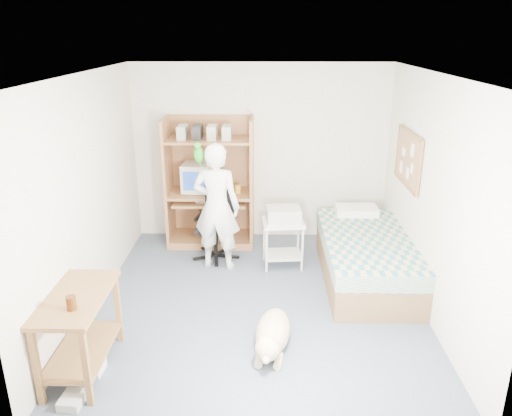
# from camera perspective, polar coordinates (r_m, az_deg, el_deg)

# --- Properties ---
(floor) EXTENTS (4.00, 4.00, 0.00)m
(floor) POSITION_cam_1_polar(r_m,az_deg,el_deg) (5.72, 0.28, -10.75)
(floor) COLOR #424D5A
(floor) RESTS_ON ground
(wall_back) EXTENTS (3.60, 0.02, 2.50)m
(wall_back) POSITION_cam_1_polar(r_m,az_deg,el_deg) (7.13, 0.54, 6.29)
(wall_back) COLOR silver
(wall_back) RESTS_ON floor
(wall_right) EXTENTS (0.02, 4.00, 2.50)m
(wall_right) POSITION_cam_1_polar(r_m,az_deg,el_deg) (5.48, 19.46, 1.02)
(wall_right) COLOR silver
(wall_right) RESTS_ON floor
(wall_left) EXTENTS (0.02, 4.00, 2.50)m
(wall_left) POSITION_cam_1_polar(r_m,az_deg,el_deg) (5.53, -18.70, 1.26)
(wall_left) COLOR silver
(wall_left) RESTS_ON floor
(ceiling) EXTENTS (3.60, 4.00, 0.02)m
(ceiling) POSITION_cam_1_polar(r_m,az_deg,el_deg) (4.95, 0.33, 15.06)
(ceiling) COLOR white
(ceiling) RESTS_ON wall_back
(computer_hutch) EXTENTS (1.20, 0.63, 1.80)m
(computer_hutch) POSITION_cam_1_polar(r_m,az_deg,el_deg) (7.03, -5.21, 2.39)
(computer_hutch) COLOR brown
(computer_hutch) RESTS_ON floor
(bed) EXTENTS (1.02, 2.02, 0.66)m
(bed) POSITION_cam_1_polar(r_m,az_deg,el_deg) (6.26, 12.42, -5.48)
(bed) COLOR brown
(bed) RESTS_ON floor
(side_desk) EXTENTS (0.50, 1.00, 0.75)m
(side_desk) POSITION_cam_1_polar(r_m,az_deg,el_deg) (4.73, -19.54, -12.16)
(side_desk) COLOR brown
(side_desk) RESTS_ON floor
(corkboard) EXTENTS (0.04, 0.94, 0.66)m
(corkboard) POSITION_cam_1_polar(r_m,az_deg,el_deg) (6.25, 16.98, 5.40)
(corkboard) COLOR olive
(corkboard) RESTS_ON wall_right
(office_chair) EXTENTS (0.55, 0.55, 0.98)m
(office_chair) POSITION_cam_1_polar(r_m,az_deg,el_deg) (6.70, -4.51, -2.77)
(office_chair) COLOR black
(office_chair) RESTS_ON floor
(person) EXTENTS (0.66, 0.50, 1.63)m
(person) POSITION_cam_1_polar(r_m,az_deg,el_deg) (6.24, -4.53, 0.12)
(person) COLOR white
(person) RESTS_ON floor
(parrot) EXTENTS (0.12, 0.21, 0.33)m
(parrot) POSITION_cam_1_polar(r_m,az_deg,el_deg) (6.09, -6.58, 6.20)
(parrot) COLOR #159215
(parrot) RESTS_ON person
(dog) EXTENTS (0.42, 1.02, 0.38)m
(dog) POSITION_cam_1_polar(r_m,az_deg,el_deg) (4.91, 1.87, -14.17)
(dog) COLOR tan
(dog) RESTS_ON floor
(printer_cart) EXTENTS (0.55, 0.46, 0.62)m
(printer_cart) POSITION_cam_1_polar(r_m,az_deg,el_deg) (6.40, 3.10, -3.25)
(printer_cart) COLOR silver
(printer_cart) RESTS_ON floor
(printer) EXTENTS (0.45, 0.36, 0.18)m
(printer) POSITION_cam_1_polar(r_m,az_deg,el_deg) (6.29, 3.15, -0.75)
(printer) COLOR #AFAFAA
(printer) RESTS_ON printer_cart
(crt_monitor) EXTENTS (0.45, 0.47, 0.39)m
(crt_monitor) POSITION_cam_1_polar(r_m,az_deg,el_deg) (7.02, -6.61, 3.54)
(crt_monitor) COLOR beige
(crt_monitor) RESTS_ON computer_hutch
(keyboard) EXTENTS (0.46, 0.18, 0.03)m
(keyboard) POSITION_cam_1_polar(r_m,az_deg,el_deg) (6.93, -4.98, 0.81)
(keyboard) COLOR beige
(keyboard) RESTS_ON computer_hutch
(pencil_cup) EXTENTS (0.08, 0.08, 0.12)m
(pencil_cup) POSITION_cam_1_polar(r_m,az_deg,el_deg) (6.92, -2.07, 2.16)
(pencil_cup) COLOR gold
(pencil_cup) RESTS_ON computer_hutch
(drink_glass) EXTENTS (0.08, 0.08, 0.12)m
(drink_glass) POSITION_cam_1_polar(r_m,az_deg,el_deg) (4.38, -20.36, -10.14)
(drink_glass) COLOR #43200A
(drink_glass) RESTS_ON side_desk
(floor_box_a) EXTENTS (0.26, 0.22, 0.10)m
(floor_box_a) POSITION_cam_1_polar(r_m,az_deg,el_deg) (4.92, -18.52, -16.85)
(floor_box_a) COLOR silver
(floor_box_a) RESTS_ON floor
(floor_box_b) EXTENTS (0.20, 0.23, 0.08)m
(floor_box_b) POSITION_cam_1_polar(r_m,az_deg,el_deg) (4.63, -20.25, -19.92)
(floor_box_b) COLOR beige
(floor_box_b) RESTS_ON floor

